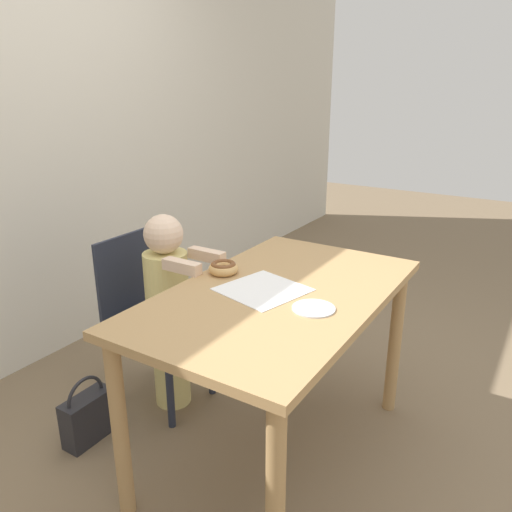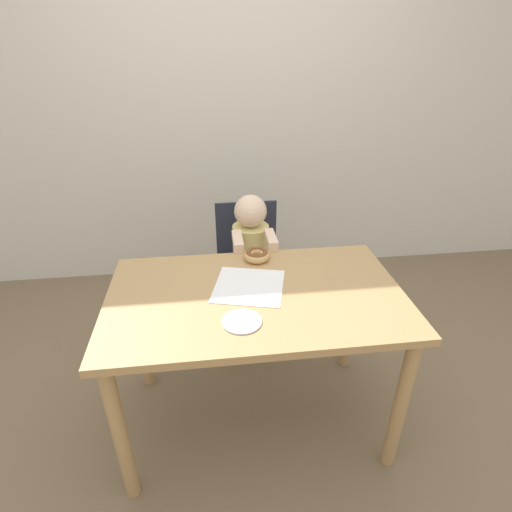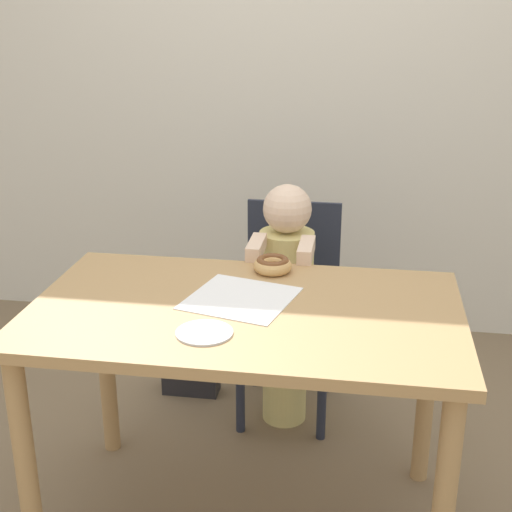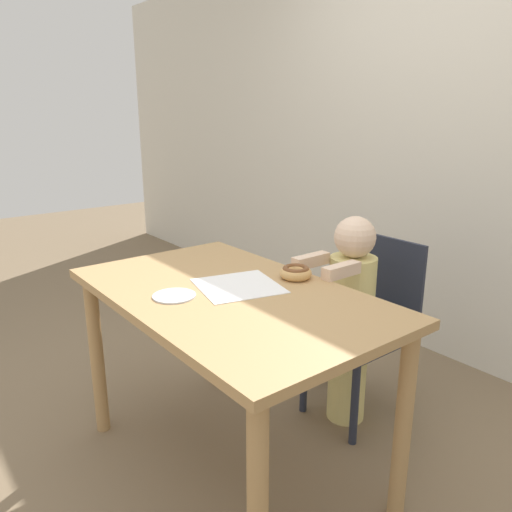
% 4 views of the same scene
% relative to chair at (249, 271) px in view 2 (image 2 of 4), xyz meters
% --- Properties ---
extents(ground_plane, '(12.00, 12.00, 0.00)m').
position_rel_chair_xyz_m(ground_plane, '(-0.05, -0.76, -0.44)').
color(ground_plane, '#7A664C').
extents(wall_back, '(8.00, 0.05, 2.50)m').
position_rel_chair_xyz_m(wall_back, '(-0.05, 0.85, 0.81)').
color(wall_back, silver).
rests_on(wall_back, ground_plane).
extents(dining_table, '(1.28, 0.77, 0.78)m').
position_rel_chair_xyz_m(dining_table, '(-0.05, -0.76, 0.23)').
color(dining_table, tan).
rests_on(dining_table, ground_plane).
extents(chair, '(0.39, 0.43, 0.85)m').
position_rel_chair_xyz_m(chair, '(0.00, 0.00, 0.00)').
color(chair, '#232838').
rests_on(chair, ground_plane).
extents(child_figure, '(0.23, 0.37, 0.99)m').
position_rel_chair_xyz_m(child_figure, '(0.00, -0.12, 0.08)').
color(child_figure, '#E0D17F').
rests_on(child_figure, ground_plane).
extents(donut, '(0.13, 0.13, 0.05)m').
position_rel_chair_xyz_m(donut, '(-0.01, -0.46, 0.37)').
color(donut, tan).
rests_on(donut, dining_table).
extents(napkin, '(0.36, 0.36, 0.00)m').
position_rel_chair_xyz_m(napkin, '(-0.07, -0.70, 0.34)').
color(napkin, white).
rests_on(napkin, dining_table).
extents(handbag, '(0.24, 0.10, 0.32)m').
position_rel_chair_xyz_m(handbag, '(-0.43, 0.01, -0.31)').
color(handbag, '#232328').
rests_on(handbag, ground_plane).
extents(plate, '(0.16, 0.16, 0.01)m').
position_rel_chair_xyz_m(plate, '(-0.13, -0.95, 0.34)').
color(plate, silver).
rests_on(plate, dining_table).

